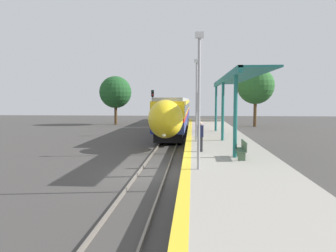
# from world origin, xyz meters

# --- Properties ---
(ground_plane) EXTENTS (120.00, 120.00, 0.00)m
(ground_plane) POSITION_xyz_m (0.00, 0.00, 0.00)
(ground_plane) COLOR #423F3D
(rail_left) EXTENTS (0.08, 90.00, 0.15)m
(rail_left) POSITION_xyz_m (-0.72, 0.00, 0.07)
(rail_left) COLOR slate
(rail_left) RESTS_ON ground_plane
(rail_right) EXTENTS (0.08, 90.00, 0.15)m
(rail_right) POSITION_xyz_m (0.72, 0.00, 0.07)
(rail_right) COLOR slate
(rail_right) RESTS_ON ground_plane
(train) EXTENTS (2.79, 41.54, 3.98)m
(train) POSITION_xyz_m (0.00, 26.86, 2.29)
(train) COLOR black
(train) RESTS_ON ground_plane
(platform_right) EXTENTS (4.75, 64.00, 0.92)m
(platform_right) POSITION_xyz_m (3.94, 0.00, 0.46)
(platform_right) COLOR #9E998E
(platform_right) RESTS_ON ground_plane
(platform_bench) EXTENTS (0.44, 1.61, 0.89)m
(platform_bench) POSITION_xyz_m (4.47, -0.31, 1.38)
(platform_bench) COLOR #4C6B4C
(platform_bench) RESTS_ON platform_right
(person_waiting) EXTENTS (0.36, 0.22, 1.71)m
(person_waiting) POSITION_xyz_m (2.47, 1.70, 1.80)
(person_waiting) COLOR #333338
(person_waiting) RESTS_ON platform_right
(railway_signal) EXTENTS (0.28, 0.28, 4.82)m
(railway_signal) POSITION_xyz_m (-2.19, 17.84, 2.92)
(railway_signal) COLOR #59595E
(railway_signal) RESTS_ON ground_plane
(lamppost_near) EXTENTS (0.36, 0.20, 5.66)m
(lamppost_near) POSITION_xyz_m (2.29, -2.98, 4.13)
(lamppost_near) COLOR #9E9EA3
(lamppost_near) RESTS_ON platform_right
(lamppost_mid) EXTENTS (0.36, 0.20, 5.66)m
(lamppost_mid) POSITION_xyz_m (2.29, 6.05, 4.13)
(lamppost_mid) COLOR #9E9EA3
(lamppost_mid) RESTS_ON platform_right
(station_canopy) EXTENTS (2.02, 16.80, 4.48)m
(station_canopy) POSITION_xyz_m (4.74, 6.91, 5.08)
(station_canopy) COLOR #1E6B66
(station_canopy) RESTS_ON platform_right
(background_tree_left) EXTENTS (4.83, 4.83, 7.36)m
(background_tree_left) POSITION_xyz_m (-9.67, 32.51, 4.92)
(background_tree_left) COLOR brown
(background_tree_left) RESTS_ON ground_plane
(background_tree_right) EXTENTS (5.16, 5.16, 8.33)m
(background_tree_right) POSITION_xyz_m (10.80, 30.25, 5.74)
(background_tree_right) COLOR brown
(background_tree_right) RESTS_ON ground_plane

